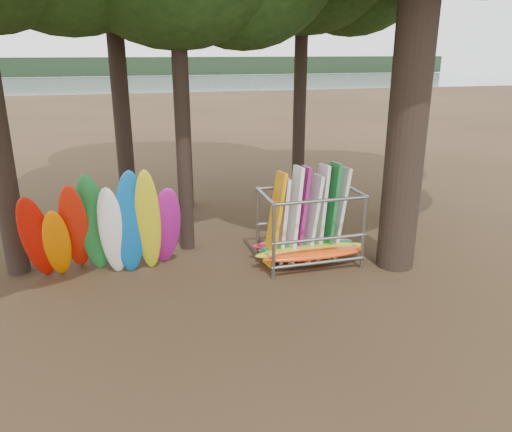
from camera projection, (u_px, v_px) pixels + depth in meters
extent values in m
plane|color=#47331E|center=(253.00, 292.00, 11.96)|extent=(120.00, 120.00, 0.00)
plane|color=gray|center=(137.00, 93.00, 66.84)|extent=(160.00, 160.00, 0.00)
cube|color=black|center=(126.00, 66.00, 111.94)|extent=(160.00, 4.00, 4.00)
cylinder|color=black|center=(116.00, 46.00, 14.62)|extent=(0.52, 0.52, 11.25)
cylinder|color=black|center=(301.00, 47.00, 16.67)|extent=(0.44, 0.44, 11.21)
cylinder|color=black|center=(179.00, 64.00, 13.05)|extent=(0.41, 0.41, 10.34)
cylinder|color=black|center=(412.00, 8.00, 15.02)|extent=(0.48, 0.48, 13.43)
cylinder|color=black|center=(418.00, 13.00, 11.48)|extent=(0.97, 0.97, 12.64)
ellipsoid|color=red|center=(37.00, 239.00, 11.89)|extent=(0.79, 1.63, 2.62)
ellipsoid|color=#FF7600|center=(57.00, 244.00, 12.04)|extent=(0.77, 1.65, 2.27)
ellipsoid|color=red|center=(75.00, 229.00, 12.19)|extent=(0.75, 2.08, 2.85)
ellipsoid|color=#228038|center=(94.00, 225.00, 12.32)|extent=(0.84, 1.37, 2.93)
ellipsoid|color=white|center=(112.00, 232.00, 12.25)|extent=(0.78, 1.23, 2.63)
ellipsoid|color=#0C5DB1|center=(130.00, 224.00, 12.27)|extent=(0.91, 1.18, 2.98)
ellipsoid|color=yellow|center=(148.00, 222.00, 12.33)|extent=(0.71, 1.42, 3.03)
ellipsoid|color=#AE1893|center=(165.00, 227.00, 12.79)|extent=(0.91, 1.52, 2.53)
ellipsoid|color=#FF460E|center=(315.00, 254.00, 13.09)|extent=(2.85, 0.55, 0.24)
ellipsoid|color=gold|center=(311.00, 250.00, 13.35)|extent=(3.13, 0.55, 0.24)
ellipsoid|color=#166630|center=(306.00, 246.00, 13.68)|extent=(2.76, 0.55, 0.24)
ellipsoid|color=red|center=(302.00, 242.00, 13.95)|extent=(2.92, 0.55, 0.24)
cube|color=orange|center=(275.00, 220.00, 13.15)|extent=(0.57, 0.80, 2.55)
cube|color=silver|center=(283.00, 221.00, 13.39)|extent=(0.38, 0.75, 2.35)
cube|color=white|center=(294.00, 216.00, 13.25)|extent=(0.40, 0.79, 2.67)
cube|color=#861666|center=(301.00, 214.00, 13.51)|extent=(0.43, 0.78, 2.60)
cube|color=silver|center=(312.00, 219.00, 13.45)|extent=(0.49, 0.77, 2.40)
cube|color=silver|center=(320.00, 213.00, 13.57)|extent=(0.37, 0.79, 2.64)
cube|color=#17682B|center=(330.00, 212.00, 13.53)|extent=(0.41, 0.80, 2.70)
cube|color=silver|center=(338.00, 213.00, 13.69)|extent=(0.56, 0.80, 2.54)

